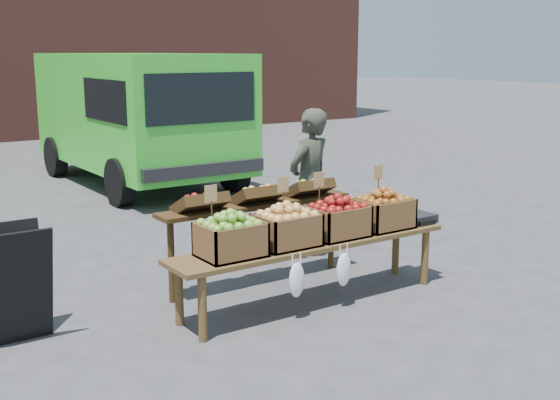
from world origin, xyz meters
TOP-DOWN VIEW (x-y plane):
  - ground at (0.00, 0.00)m, footprint 80.00×80.00m
  - delivery_van at (1.27, 6.05)m, footprint 2.21×4.82m
  - vendor at (1.09, 1.03)m, footprint 0.67×0.53m
  - chalkboard_sign at (-2.22, 0.41)m, footprint 0.61×0.34m
  - back_table at (0.09, 0.51)m, footprint 2.10×0.44m
  - display_bench at (0.20, -0.21)m, footprint 2.70×0.56m
  - crate_golden_apples at (-0.62, -0.21)m, footprint 0.50×0.40m
  - crate_russet_pears at (-0.07, -0.21)m, footprint 0.50×0.40m
  - crate_red_apples at (0.48, -0.21)m, footprint 0.50×0.40m
  - crate_green_apples at (1.03, -0.21)m, footprint 0.50×0.40m
  - weighing_scale at (1.45, -0.21)m, footprint 0.34×0.30m

SIDE VIEW (x-z plane):
  - ground at x=0.00m, z-range 0.00..0.00m
  - display_bench at x=0.20m, z-range 0.00..0.57m
  - chalkboard_sign at x=-2.22m, z-range 0.00..0.93m
  - back_table at x=0.09m, z-range 0.00..1.04m
  - weighing_scale at x=1.45m, z-range 0.57..0.65m
  - crate_golden_apples at x=-0.62m, z-range 0.57..0.85m
  - crate_russet_pears at x=-0.07m, z-range 0.57..0.85m
  - crate_red_apples at x=0.48m, z-range 0.57..0.85m
  - crate_green_apples at x=1.03m, z-range 0.57..0.85m
  - vendor at x=1.09m, z-range 0.00..1.61m
  - delivery_van at x=1.27m, z-range 0.00..2.16m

